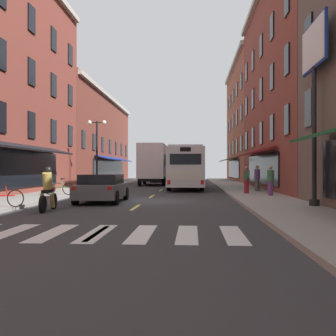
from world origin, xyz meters
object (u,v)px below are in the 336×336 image
(transit_bus, at_px, (185,167))
(sedan_mid, at_px, (159,176))
(bicycle_near, at_px, (2,197))
(pedestrian_near, at_px, (247,179))
(sedan_near, at_px, (102,188))
(box_truck, at_px, (153,165))
(street_lamp_twin, at_px, (97,150))
(bicycle_mid, at_px, (59,188))
(billboard_sign, at_px, (314,65))
(pedestrian_mid, at_px, (271,180))
(motorcycle_rider, at_px, (48,192))
(pedestrian_far, at_px, (257,178))

(transit_bus, bearing_deg, sedan_mid, 102.73)
(bicycle_near, distance_m, pedestrian_near, 13.70)
(sedan_near, relative_size, bicycle_near, 2.58)
(box_truck, xyz_separation_m, street_lamp_twin, (-3.36, -8.76, 0.96))
(bicycle_mid, height_order, pedestrian_near, pedestrian_near)
(bicycle_near, bearing_deg, sedan_mid, 84.47)
(billboard_sign, bearing_deg, box_truck, 110.90)
(box_truck, bearing_deg, bicycle_mid, -102.34)
(sedan_near, xyz_separation_m, pedestrian_mid, (8.41, 3.09, 0.28))
(box_truck, relative_size, pedestrian_near, 4.52)
(sedan_near, bearing_deg, motorcycle_rider, -105.79)
(billboard_sign, distance_m, motorcycle_rider, 11.30)
(sedan_near, relative_size, sedan_mid, 0.95)
(transit_bus, height_order, pedestrian_near, transit_bus)
(bicycle_mid, bearing_deg, sedan_mid, 82.36)
(sedan_mid, relative_size, pedestrian_mid, 2.90)
(sedan_near, distance_m, pedestrian_mid, 8.96)
(billboard_sign, height_order, bicycle_mid, billboard_sign)
(bicycle_mid, height_order, pedestrian_far, pedestrian_far)
(motorcycle_rider, bearing_deg, bicycle_near, -178.78)
(box_truck, height_order, bicycle_mid, box_truck)
(sedan_near, xyz_separation_m, bicycle_near, (-2.88, -4.02, -0.18))
(box_truck, xyz_separation_m, bicycle_mid, (-3.60, -16.46, -1.48))
(pedestrian_mid, relative_size, street_lamp_twin, 0.32)
(billboard_sign, bearing_deg, motorcycle_rider, -172.75)
(sedan_mid, xyz_separation_m, bicycle_mid, (-3.41, -25.44, -0.24))
(motorcycle_rider, height_order, street_lamp_twin, street_lamp_twin)
(box_truck, relative_size, motorcycle_rider, 3.43)
(billboard_sign, height_order, sedan_near, billboard_sign)
(billboard_sign, bearing_deg, bicycle_mid, 154.36)
(motorcycle_rider, distance_m, street_lamp_twin, 15.07)
(sedan_near, height_order, pedestrian_mid, pedestrian_mid)
(transit_bus, xyz_separation_m, bicycle_mid, (-6.79, -10.49, -1.18))
(bicycle_mid, distance_m, pedestrian_near, 10.71)
(bicycle_mid, bearing_deg, pedestrian_near, 10.33)
(box_truck, distance_m, bicycle_near, 23.88)
(sedan_mid, distance_m, pedestrian_mid, 26.73)
(transit_bus, relative_size, motorcycle_rider, 5.99)
(billboard_sign, xyz_separation_m, pedestrian_near, (-1.58, 7.73, -4.65))
(street_lamp_twin, bearing_deg, pedestrian_near, -29.34)
(billboard_sign, height_order, motorcycle_rider, billboard_sign)
(bicycle_near, xyz_separation_m, street_lamp_twin, (-0.02, 14.83, 2.44))
(sedan_near, xyz_separation_m, street_lamp_twin, (-2.90, 10.81, 2.27))
(sedan_mid, height_order, bicycle_near, sedan_mid)
(pedestrian_mid, height_order, street_lamp_twin, street_lamp_twin)
(pedestrian_near, bearing_deg, transit_bus, 117.87)
(pedestrian_far, bearing_deg, box_truck, 117.80)
(transit_bus, relative_size, bicycle_mid, 7.24)
(pedestrian_far, xyz_separation_m, street_lamp_twin, (-11.28, 3.38, 1.96))
(box_truck, distance_m, bicycle_mid, 16.92)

